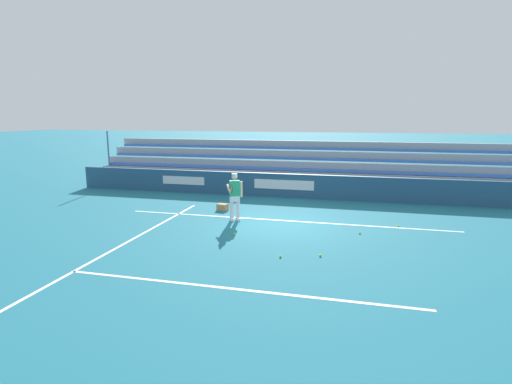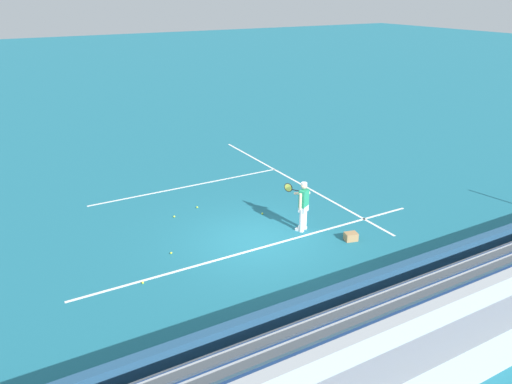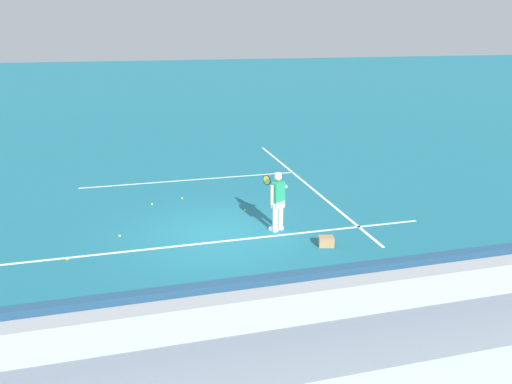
% 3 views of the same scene
% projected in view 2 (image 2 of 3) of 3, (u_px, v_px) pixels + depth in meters
% --- Properties ---
extents(ground_plane, '(160.00, 160.00, 0.00)m').
position_uv_depth(ground_plane, '(256.00, 241.00, 16.06)').
color(ground_plane, '#1E6B7F').
extents(court_baseline_white, '(12.00, 0.10, 0.01)m').
position_uv_depth(court_baseline_white, '(264.00, 247.00, 15.65)').
color(court_baseline_white, white).
rests_on(court_baseline_white, ground).
extents(court_sideline_white, '(0.10, 12.00, 0.01)m').
position_uv_depth(court_sideline_white, '(293.00, 180.00, 21.16)').
color(court_sideline_white, white).
rests_on(court_sideline_white, ground).
extents(court_service_line_white, '(8.22, 0.10, 0.01)m').
position_uv_depth(court_service_line_white, '(189.00, 186.00, 20.47)').
color(court_service_line_white, white).
rests_on(court_service_line_white, ground).
extents(back_wall_sponsor_board, '(22.61, 0.25, 1.10)m').
position_uv_depth(back_wall_sponsor_board, '(354.00, 300.00, 12.05)').
color(back_wall_sponsor_board, navy).
rests_on(back_wall_sponsor_board, ground).
extents(bleacher_stand, '(21.48, 2.40, 2.95)m').
position_uv_depth(bleacher_stand, '(411.00, 336.00, 10.51)').
color(bleacher_stand, '#9EA3A8').
rests_on(bleacher_stand, ground).
extents(tennis_player, '(0.56, 1.07, 1.71)m').
position_uv_depth(tennis_player, '(303.00, 206.00, 16.42)').
color(tennis_player, silver).
rests_on(tennis_player, ground).
extents(ball_box_cardboard, '(0.46, 0.39, 0.26)m').
position_uv_depth(ball_box_cardboard, '(351.00, 237.00, 16.03)').
color(ball_box_cardboard, '#A87F51').
rests_on(ball_box_cardboard, ground).
extents(tennis_ball_far_right, '(0.07, 0.07, 0.07)m').
position_uv_depth(tennis_ball_far_right, '(197.00, 207.00, 18.42)').
color(tennis_ball_far_right, '#CCE533').
rests_on(tennis_ball_far_right, ground).
extents(tennis_ball_on_baseline, '(0.07, 0.07, 0.07)m').
position_uv_depth(tennis_ball_on_baseline, '(143.00, 283.00, 13.70)').
color(tennis_ball_on_baseline, '#CCE533').
rests_on(tennis_ball_on_baseline, ground).
extents(tennis_ball_midcourt, '(0.07, 0.07, 0.07)m').
position_uv_depth(tennis_ball_midcourt, '(262.00, 214.00, 17.90)').
color(tennis_ball_midcourt, '#CCE533').
rests_on(tennis_ball_midcourt, ground).
extents(tennis_ball_toward_net, '(0.07, 0.07, 0.07)m').
position_uv_depth(tennis_ball_toward_net, '(174.00, 216.00, 17.67)').
color(tennis_ball_toward_net, '#CCE533').
rests_on(tennis_ball_toward_net, ground).
extents(tennis_ball_by_box, '(0.07, 0.07, 0.07)m').
position_uv_depth(tennis_ball_by_box, '(171.00, 253.00, 15.23)').
color(tennis_ball_by_box, '#CCE533').
rests_on(tennis_ball_by_box, ground).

